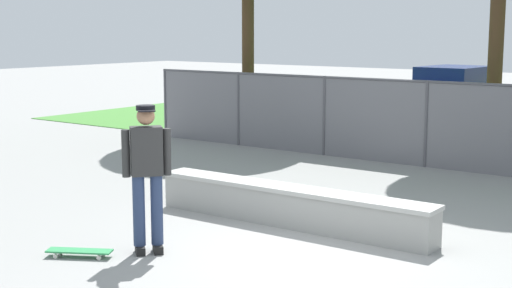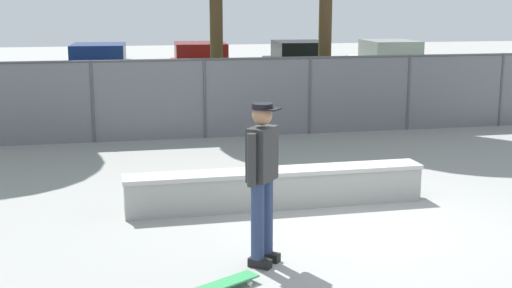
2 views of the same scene
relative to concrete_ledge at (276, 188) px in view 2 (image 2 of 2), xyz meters
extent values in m
plane|color=gray|center=(0.88, -1.15, -0.28)|extent=(80.00, 80.00, 0.00)
cube|color=#478438|center=(0.88, 15.62, -0.27)|extent=(28.65, 20.00, 0.02)
cube|color=#999993|center=(0.00, 0.00, -0.03)|extent=(4.35, 0.49, 0.49)
cube|color=#ADADA8|center=(0.00, 0.00, 0.24)|extent=(4.39, 0.53, 0.06)
cube|color=black|center=(-0.59, -2.05, -0.23)|extent=(0.27, 0.25, 0.10)
cube|color=black|center=(-0.73, -2.22, -0.23)|extent=(0.27, 0.25, 0.10)
cylinder|color=navy|center=(-0.61, -2.03, 0.26)|extent=(0.15, 0.15, 0.88)
cylinder|color=navy|center=(-0.75, -2.20, 0.26)|extent=(0.15, 0.15, 0.88)
cube|color=#2D2D2D|center=(-0.68, -2.12, 1.00)|extent=(0.41, 0.43, 0.60)
cylinder|color=#2D2D2D|center=(-0.52, -1.93, 0.98)|extent=(0.10, 0.10, 0.58)
cylinder|color=#2D2D2D|center=(-0.84, -2.31, 0.98)|extent=(0.10, 0.10, 0.58)
sphere|color=#9E7051|center=(-0.68, -2.12, 1.43)|extent=(0.22, 0.22, 0.22)
cylinder|color=black|center=(-0.68, -2.12, 1.53)|extent=(0.23, 0.23, 0.06)
cube|color=black|center=(-0.58, -2.20, 1.51)|extent=(0.22, 0.23, 0.02)
cube|color=#2D8C4C|center=(-1.22, -2.76, -0.20)|extent=(0.79, 0.57, 0.02)
cube|color=#B2B2B7|center=(-0.99, -2.63, -0.22)|extent=(0.12, 0.15, 0.02)
cylinder|color=silver|center=(-1.03, -2.55, -0.25)|extent=(0.06, 0.05, 0.05)
cylinder|color=silver|center=(-0.94, -2.70, -0.25)|extent=(0.06, 0.05, 0.05)
cylinder|color=#4C4C51|center=(-2.69, 5.32, 0.59)|extent=(0.07, 0.07, 1.74)
cylinder|color=#4C4C51|center=(-0.31, 5.32, 0.59)|extent=(0.07, 0.07, 1.74)
cylinder|color=#4C4C51|center=(2.07, 5.32, 0.59)|extent=(0.07, 0.07, 1.74)
cylinder|color=#4C4C51|center=(4.45, 5.32, 0.59)|extent=(0.07, 0.07, 1.74)
cylinder|color=#4C4C51|center=(6.83, 5.32, 0.59)|extent=(0.07, 0.07, 1.74)
cylinder|color=#4C4C51|center=(0.88, 5.32, 1.43)|extent=(16.65, 0.05, 0.05)
cube|color=slate|center=(0.88, 5.32, 0.59)|extent=(16.65, 0.01, 1.74)
cylinder|color=#47301E|center=(0.30, 7.46, 2.11)|extent=(0.32, 0.32, 4.78)
cylinder|color=#47301E|center=(2.86, 6.77, 2.42)|extent=(0.32, 0.32, 5.39)
cube|color=#233D9E|center=(-2.62, 12.71, 0.39)|extent=(2.05, 4.30, 0.70)
cube|color=navy|center=(-2.63, 12.56, 1.06)|extent=(1.72, 2.19, 0.64)
cylinder|color=black|center=(-3.44, 14.06, 0.04)|extent=(0.26, 0.65, 0.64)
cylinder|color=black|center=(-1.65, 13.95, 0.04)|extent=(0.26, 0.65, 0.64)
cylinder|color=black|center=(-3.60, 11.46, 0.04)|extent=(0.26, 0.65, 0.64)
cylinder|color=black|center=(-1.80, 11.35, 0.04)|extent=(0.26, 0.65, 0.64)
cube|color=#B21E1E|center=(0.57, 12.78, 0.39)|extent=(2.05, 4.30, 0.70)
cube|color=#621010|center=(0.56, 12.63, 1.06)|extent=(1.72, 2.19, 0.64)
cylinder|color=black|center=(-0.25, 14.13, 0.04)|extent=(0.26, 0.65, 0.64)
cylinder|color=black|center=(1.54, 14.02, 0.04)|extent=(0.26, 0.65, 0.64)
cylinder|color=black|center=(-0.41, 11.53, 0.04)|extent=(0.26, 0.65, 0.64)
cylinder|color=black|center=(1.39, 11.42, 0.04)|extent=(0.26, 0.65, 0.64)
cube|color=black|center=(3.92, 12.89, 0.39)|extent=(2.05, 4.30, 0.70)
cube|color=black|center=(3.91, 12.74, 1.06)|extent=(1.72, 2.19, 0.64)
cylinder|color=black|center=(3.09, 14.25, 0.04)|extent=(0.26, 0.65, 0.64)
cylinder|color=black|center=(4.89, 14.14, 0.04)|extent=(0.26, 0.65, 0.64)
cylinder|color=black|center=(2.94, 11.65, 0.04)|extent=(0.26, 0.65, 0.64)
cylinder|color=black|center=(4.74, 11.54, 0.04)|extent=(0.26, 0.65, 0.64)
cube|color=silver|center=(7.06, 12.73, 0.39)|extent=(2.05, 4.30, 0.70)
cube|color=gray|center=(7.05, 12.58, 1.06)|extent=(1.72, 2.19, 0.64)
cylinder|color=black|center=(6.24, 14.08, 0.04)|extent=(0.26, 0.65, 0.64)
cylinder|color=black|center=(8.04, 13.97, 0.04)|extent=(0.26, 0.65, 0.64)
cylinder|color=black|center=(6.08, 11.48, 0.04)|extent=(0.26, 0.65, 0.64)
cylinder|color=black|center=(7.88, 11.37, 0.04)|extent=(0.26, 0.65, 0.64)
camera|label=1|loc=(5.68, -8.45, 2.47)|focal=51.85mm
camera|label=2|loc=(-2.27, -9.23, 2.63)|focal=47.64mm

